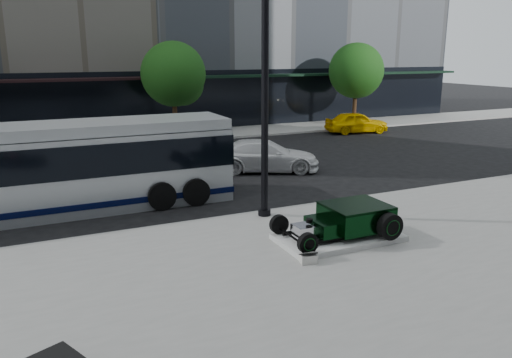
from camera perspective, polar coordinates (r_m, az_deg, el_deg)
name	(u,v)px	position (r m, az deg, el deg)	size (l,w,h in m)	color
ground	(248,197)	(18.37, -0.95, -2.03)	(120.00, 120.00, 0.00)	black
sidewalk_near	(480,340)	(10.41, 24.26, -16.44)	(70.00, 17.00, 0.12)	gray
sidewalk_far	(156,138)	(31.37, -11.40, 4.65)	(70.00, 4.00, 0.12)	gray
street_trees	(176,77)	(30.38, -9.18, 11.49)	(29.80, 3.80, 5.70)	black
display_plinth	(338,237)	(14.07, 9.40, -6.59)	(3.40, 1.80, 0.15)	silver
hot_rod	(349,218)	(14.08, 10.61, -4.45)	(3.22, 2.00, 0.81)	black
info_plaque	(308,258)	(12.50, 5.98, -8.95)	(0.46, 0.38, 0.31)	silver
lamppost	(265,109)	(15.22, 1.01, 7.97)	(0.40, 0.40, 7.28)	black
transit_bus	(48,169)	(17.59, -22.68, 1.11)	(12.12, 2.88, 2.92)	silver
white_sedan	(265,156)	(22.19, 1.02, 2.68)	(1.94, 4.78, 1.39)	white
yellow_taxi	(357,122)	(33.54, 11.42, 6.36)	(1.64, 4.07, 1.39)	#EDBA00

